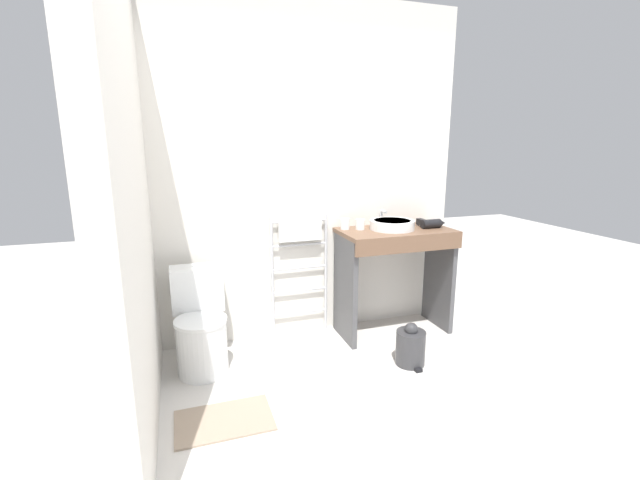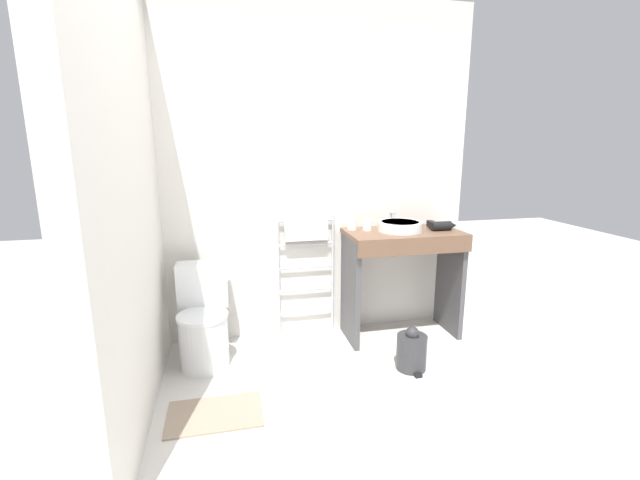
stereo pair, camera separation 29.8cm
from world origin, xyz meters
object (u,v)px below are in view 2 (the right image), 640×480
Objects in this scene: towel_radiator at (306,251)px; cup_near_edge at (367,225)px; toilet at (203,322)px; cup_near_wall at (352,224)px; hair_dryer at (441,226)px; trash_bin at (412,351)px; sink_basin at (400,226)px.

towel_radiator is 0.54m from cup_near_edge.
cup_near_wall is (1.20, 0.25, 0.63)m from toilet.
hair_dryer is at bearing -13.63° from cup_near_wall.
towel_radiator is at bearing 129.37° from trash_bin.
cup_near_wall is at bearing 155.17° from cup_near_edge.
sink_basin reaches higher than toilet.
hair_dryer is at bearing 2.46° from toilet.
toilet is 2.25× the size of trash_bin.
trash_bin is at bearing -131.34° from hair_dryer.
cup_near_edge is 1.04m from trash_bin.
hair_dryer reaches higher than toilet.
towel_radiator is 0.44m from cup_near_wall.
towel_radiator is 2.77× the size of sink_basin.
toilet is at bearing -171.29° from cup_near_edge.
sink_basin is at bearing -16.32° from cup_near_edge.
cup_near_wall reaches higher than sink_basin.
towel_radiator reaches higher than sink_basin.
hair_dryer is 0.68× the size of trash_bin.
toilet is 1.38m from cup_near_wall.
hair_dryer is (0.71, -0.17, -0.01)m from cup_near_wall.
cup_near_edge is at bearing 8.71° from toilet.
trash_bin is at bearing -101.59° from sink_basin.
cup_near_wall reaches higher than trash_bin.
hair_dryer reaches higher than trash_bin.
towel_radiator reaches higher than hair_dryer.
towel_radiator reaches higher than cup_near_edge.
sink_basin is at bearing 78.41° from trash_bin.
trash_bin is (1.45, -0.44, -0.18)m from toilet.
toilet is 0.98m from towel_radiator.
trash_bin is at bearing -16.84° from toilet.
sink_basin is at bearing -19.05° from cup_near_wall.
toilet is 0.72× the size of towel_radiator.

